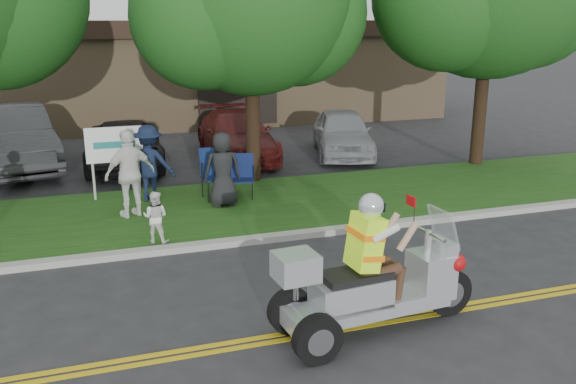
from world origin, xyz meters
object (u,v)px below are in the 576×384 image
object	(u,v)px
parked_car_left	(12,138)
parked_car_right	(236,135)
lawn_chair_b	(214,170)
parked_car_far_right	(343,132)
spectator_adult_right	(130,174)
parked_car_mid	(124,146)
trike_scooter	(371,285)
lawn_chair_a	(242,173)

from	to	relation	value
parked_car_left	parked_car_right	world-z (taller)	parked_car_left
lawn_chair_b	parked_car_far_right	distance (m)	6.02
spectator_adult_right	parked_car_mid	bearing A→B (deg)	-112.44
trike_scooter	parked_car_left	xyz separation A→B (m)	(-5.41, 11.53, 0.19)
lawn_chair_b	parked_car_right	world-z (taller)	parked_car_right
lawn_chair_a	spectator_adult_right	xyz separation A→B (m)	(-2.53, -0.67, 0.35)
parked_car_far_right	parked_car_mid	bearing A→B (deg)	-166.92
parked_car_mid	spectator_adult_right	bearing A→B (deg)	-88.64
lawn_chair_a	parked_car_far_right	size ratio (longest dim) A/B	0.24
parked_car_right	parked_car_left	bearing A→B (deg)	178.06
parked_car_left	parked_car_mid	bearing A→B (deg)	-25.80
parked_car_left	parked_car_right	distance (m)	6.28
trike_scooter	parked_car_left	bearing A→B (deg)	110.10
parked_car_mid	parked_car_far_right	xyz separation A→B (m)	(6.50, -0.44, 0.08)
lawn_chair_a	parked_car_left	xyz separation A→B (m)	(-5.30, 5.02, 0.21)
spectator_adult_right	parked_car_far_right	size ratio (longest dim) A/B	0.44
spectator_adult_right	parked_car_right	size ratio (longest dim) A/B	0.38
trike_scooter	parked_car_right	bearing A→B (deg)	80.57
lawn_chair_a	parked_car_far_right	bearing A→B (deg)	58.23
lawn_chair_a	lawn_chair_b	world-z (taller)	lawn_chair_b
parked_car_mid	parked_car_right	distance (m)	3.31
spectator_adult_right	parked_car_left	distance (m)	6.33
parked_car_right	parked_car_far_right	bearing A→B (deg)	-8.19
lawn_chair_a	parked_car_far_right	distance (m)	5.66
trike_scooter	spectator_adult_right	distance (m)	6.41
spectator_adult_right	parked_car_far_right	world-z (taller)	spectator_adult_right
spectator_adult_right	parked_car_left	world-z (taller)	spectator_adult_right
lawn_chair_a	parked_car_right	bearing A→B (deg)	93.39
parked_car_right	parked_car_far_right	world-z (taller)	parked_car_far_right
spectator_adult_right	trike_scooter	bearing A→B (deg)	94.03
parked_car_left	trike_scooter	bearing A→B (deg)	-76.74
parked_car_mid	parked_car_left	bearing A→B (deg)	169.55
parked_car_mid	parked_car_far_right	bearing A→B (deg)	-0.39
trike_scooter	spectator_adult_right	bearing A→B (deg)	109.31
parked_car_mid	lawn_chair_a	bearing A→B (deg)	-57.84
parked_car_right	lawn_chair_a	bearing A→B (deg)	-99.02
lawn_chair_b	parked_car_mid	xyz separation A→B (m)	(-1.73, 4.12, -0.12)
parked_car_right	parked_car_far_right	distance (m)	3.26
trike_scooter	lawn_chair_b	bearing A→B (deg)	91.15
lawn_chair_b	lawn_chair_a	bearing A→B (deg)	-21.63
parked_car_mid	parked_car_right	size ratio (longest dim) A/B	0.94
spectator_adult_right	parked_car_mid	world-z (taller)	spectator_adult_right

